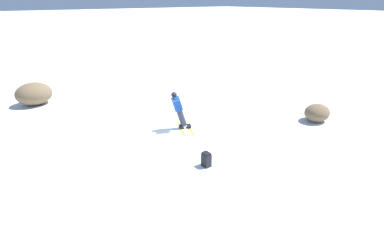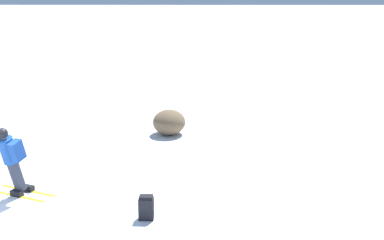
{
  "view_description": "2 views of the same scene",
  "coord_description": "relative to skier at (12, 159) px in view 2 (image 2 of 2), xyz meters",
  "views": [
    {
      "loc": [
        5.57,
        9.39,
        5.13
      ],
      "look_at": [
        0.06,
        2.38,
        1.5
      ],
      "focal_mm": 28.0,
      "sensor_mm": 36.0,
      "label": 1
    },
    {
      "loc": [
        9.82,
        4.01,
        4.48
      ],
      "look_at": [
        -1.65,
        3.82,
        1.67
      ],
      "focal_mm": 50.0,
      "sensor_mm": 36.0,
      "label": 2
    }
  ],
  "objects": [
    {
      "name": "skier",
      "position": [
        0.0,
        0.0,
        0.0
      ],
      "size": [
        1.44,
        1.61,
        1.67
      ],
      "rotation": [
        0.0,
        0.0,
        -0.44
      ],
      "color": "yellow",
      "rests_on": "ground"
    },
    {
      "name": "ground_plane",
      "position": [
        1.17,
        0.08,
        -0.9
      ],
      "size": [
        300.0,
        300.0,
        0.0
      ],
      "primitive_type": "plane",
      "color": "white"
    },
    {
      "name": "spare_backpack",
      "position": [
        1.08,
        3.02,
        -0.66
      ],
      "size": [
        0.22,
        0.3,
        0.5
      ],
      "rotation": [
        0.0,
        0.0,
        1.55
      ],
      "color": "black",
      "rests_on": "ground"
    },
    {
      "name": "exposed_boulder_0",
      "position": [
        -5.38,
        3.1,
        -0.51
      ],
      "size": [
        1.21,
        1.03,
        0.79
      ],
      "primitive_type": "ellipsoid",
      "color": "brown",
      "rests_on": "ground"
    }
  ]
}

